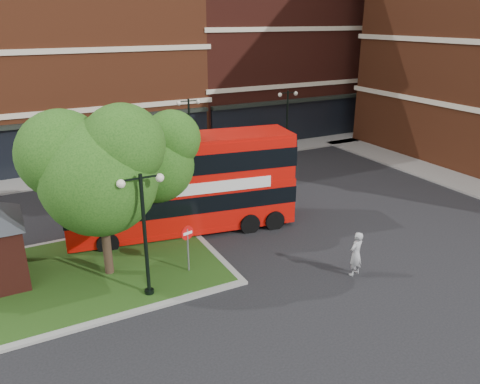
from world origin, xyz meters
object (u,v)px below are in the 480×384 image
bus (181,178)px  woman (356,254)px  car_silver (114,163)px  car_white (259,145)px

bus → woman: bus is taller
bus → woman: 9.00m
bus → car_silver: 11.01m
woman → car_white: bearing=-122.1°
bus → car_silver: bearing=104.2°
woman → car_silver: bearing=-87.0°
bus → woman: size_ratio=5.85×
car_silver → bus: bearing=-168.8°
bus → car_silver: size_ratio=2.53×
car_silver → woman: bearing=-156.3°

